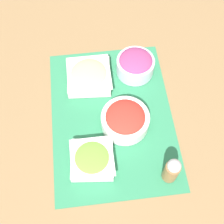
{
  "coord_description": "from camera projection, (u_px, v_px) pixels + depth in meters",
  "views": [
    {
      "loc": [
        -0.47,
        0.06,
        0.91
      ],
      "look_at": [
        0.0,
        0.0,
        0.03
      ],
      "focal_mm": 50.0,
      "sensor_mm": 36.0,
      "label": 1
    }
  ],
  "objects": [
    {
      "name": "cucumber_bowl",
      "position": [
        89.0,
        76.0,
        1.07
      ],
      "size": [
        0.15,
        0.15,
        0.05
      ],
      "color": "silver",
      "rests_on": "placemat"
    },
    {
      "name": "lettuce_bowl",
      "position": [
        92.0,
        159.0,
        0.93
      ],
      "size": [
        0.14,
        0.14,
        0.05
      ],
      "color": "white",
      "rests_on": "placemat"
    },
    {
      "name": "pepper_shaker",
      "position": [
        172.0,
        170.0,
        0.88
      ],
      "size": [
        0.04,
        0.04,
        0.11
      ],
      "color": "olive",
      "rests_on": "placemat"
    },
    {
      "name": "onion_bowl",
      "position": [
        135.0,
        64.0,
        1.08
      ],
      "size": [
        0.13,
        0.13,
        0.08
      ],
      "color": "silver",
      "rests_on": "placemat"
    },
    {
      "name": "ground_plane",
      "position": [
        112.0,
        117.0,
        1.03
      ],
      "size": [
        3.0,
        3.0,
        0.0
      ],
      "primitive_type": "plane",
      "color": "olive"
    },
    {
      "name": "placemat",
      "position": [
        112.0,
        117.0,
        1.03
      ],
      "size": [
        0.55,
        0.39,
        0.0
      ],
      "color": "#2D7A51",
      "rests_on": "ground_plane"
    },
    {
      "name": "tomato_bowl",
      "position": [
        125.0,
        119.0,
        0.98
      ],
      "size": [
        0.15,
        0.15,
        0.07
      ],
      "color": "white",
      "rests_on": "placemat"
    }
  ]
}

